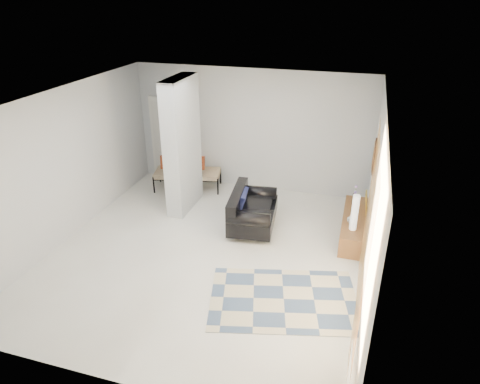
% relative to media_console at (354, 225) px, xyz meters
% --- Properties ---
extents(floor, '(6.00, 6.00, 0.00)m').
position_rel_media_console_xyz_m(floor, '(-2.52, -1.40, -0.20)').
color(floor, beige).
rests_on(floor, ground).
extents(ceiling, '(6.00, 6.00, 0.00)m').
position_rel_media_console_xyz_m(ceiling, '(-2.52, -1.40, 2.60)').
color(ceiling, white).
rests_on(ceiling, wall_back).
extents(wall_back, '(6.00, 0.00, 6.00)m').
position_rel_media_console_xyz_m(wall_back, '(-2.52, 1.60, 1.20)').
color(wall_back, silver).
rests_on(wall_back, ground).
extents(wall_front, '(6.00, 0.00, 6.00)m').
position_rel_media_console_xyz_m(wall_front, '(-2.52, -4.40, 1.20)').
color(wall_front, silver).
rests_on(wall_front, ground).
extents(wall_left, '(0.00, 6.00, 6.00)m').
position_rel_media_console_xyz_m(wall_left, '(-5.27, -1.40, 1.20)').
color(wall_left, silver).
rests_on(wall_left, ground).
extents(wall_right, '(0.00, 6.00, 6.00)m').
position_rel_media_console_xyz_m(wall_right, '(0.23, -1.40, 1.20)').
color(wall_right, silver).
rests_on(wall_right, ground).
extents(partition_column, '(0.35, 1.20, 2.80)m').
position_rel_media_console_xyz_m(partition_column, '(-3.62, 0.20, 1.20)').
color(partition_column, silver).
rests_on(partition_column, floor).
extents(hallway_door, '(0.85, 0.06, 2.04)m').
position_rel_media_console_xyz_m(hallway_door, '(-4.62, 1.56, 0.82)').
color(hallway_door, silver).
rests_on(hallway_door, floor).
extents(curtain, '(0.00, 2.55, 2.55)m').
position_rel_media_console_xyz_m(curtain, '(0.15, -2.55, 1.25)').
color(curtain, '#FAA641').
rests_on(curtain, wall_right).
extents(wall_art, '(0.04, 0.45, 0.55)m').
position_rel_media_console_xyz_m(wall_art, '(0.20, -0.00, 1.45)').
color(wall_art, '#3B1C10').
rests_on(wall_art, wall_right).
extents(media_console, '(0.45, 1.81, 0.80)m').
position_rel_media_console_xyz_m(media_console, '(0.00, 0.00, 0.00)').
color(media_console, brown).
rests_on(media_console, floor).
extents(loveseat, '(0.99, 1.52, 0.76)m').
position_rel_media_console_xyz_m(loveseat, '(-2.01, -0.27, 0.16)').
color(loveseat, silver).
rests_on(loveseat, floor).
extents(daybed, '(1.64, 0.97, 0.77)m').
position_rel_media_console_xyz_m(daybed, '(-3.96, 1.08, 0.22)').
color(daybed, black).
rests_on(daybed, floor).
extents(area_rug, '(2.57, 2.01, 0.01)m').
position_rel_media_console_xyz_m(area_rug, '(-0.92, -2.30, -0.20)').
color(area_rug, beige).
rests_on(area_rug, floor).
extents(cylinder_lamp, '(0.12, 0.12, 0.68)m').
position_rel_media_console_xyz_m(cylinder_lamp, '(-0.02, -0.50, 0.53)').
color(cylinder_lamp, silver).
rests_on(cylinder_lamp, media_console).
extents(bronze_figurine, '(0.12, 0.12, 0.22)m').
position_rel_media_console_xyz_m(bronze_figurine, '(-0.05, 0.58, 0.31)').
color(bronze_figurine, '#301F15').
rests_on(bronze_figurine, media_console).
extents(vase, '(0.19, 0.19, 0.19)m').
position_rel_media_console_xyz_m(vase, '(-0.05, -0.29, 0.29)').
color(vase, silver).
rests_on(vase, media_console).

